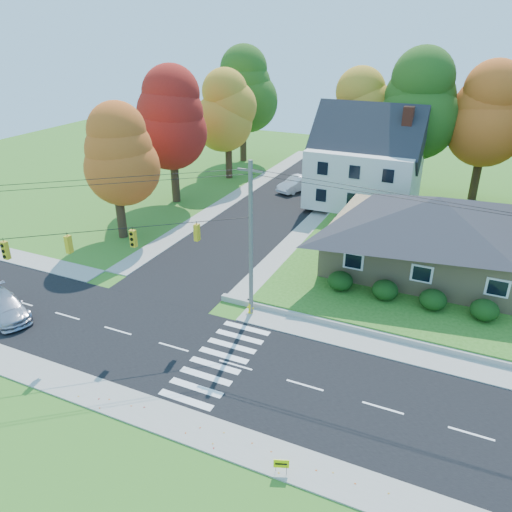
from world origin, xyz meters
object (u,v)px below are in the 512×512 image
at_px(silver_sedan, 5,307).
at_px(fire_hydrant, 250,308).
at_px(ranch_house, 434,232).
at_px(white_car, 297,184).

xyz_separation_m(silver_sedan, fire_hydrant, (13.90, 6.80, -0.35)).
relative_size(ranch_house, white_car, 3.00).
relative_size(ranch_house, silver_sedan, 3.00).
distance_m(ranch_house, silver_sedan, 29.44).
relative_size(ranch_house, fire_hydrant, 18.64).
bearing_deg(ranch_house, fire_hydrant, -131.39).
bearing_deg(white_car, silver_sedan, -82.24).
bearing_deg(white_car, ranch_house, -21.26).
height_order(ranch_house, white_car, ranch_house).
height_order(silver_sedan, white_car, white_car).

